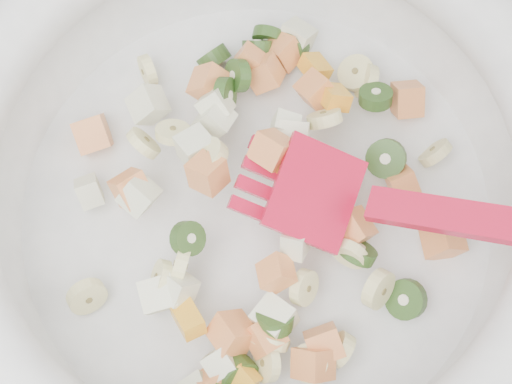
# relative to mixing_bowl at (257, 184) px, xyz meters

# --- Properties ---
(mixing_bowl) EXTENTS (0.48, 0.42, 0.15)m
(mixing_bowl) POSITION_rel_mixing_bowl_xyz_m (0.00, 0.00, 0.00)
(mixing_bowl) COLOR white
(mixing_bowl) RESTS_ON counter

